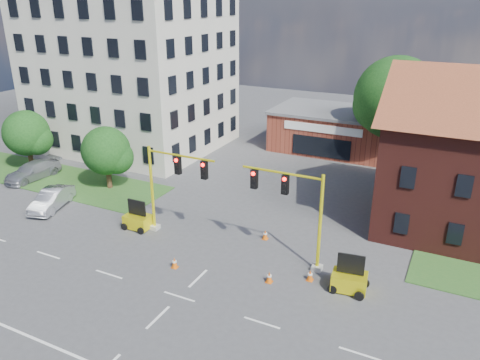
{
  "coord_description": "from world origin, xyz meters",
  "views": [
    {
      "loc": [
        12.65,
        -17.93,
        15.56
      ],
      "look_at": [
        -1.2,
        10.0,
        3.19
      ],
      "focal_mm": 35.0,
      "sensor_mm": 36.0,
      "label": 1
    }
  ],
  "objects": [
    {
      "name": "sedan_silver_front",
      "position": [
        -15.25,
        5.34,
        0.76
      ],
      "size": [
        2.9,
        4.9,
        1.52
      ],
      "primitive_type": "imported",
      "rotation": [
        0.0,
        0.0,
        0.3
      ],
      "color": "#9FA2A7",
      "rests_on": "ground"
    },
    {
      "name": "office_block",
      "position": [
        -20.0,
        21.9,
        10.31
      ],
      "size": [
        18.4,
        15.4,
        20.6
      ],
      "color": "beige",
      "rests_on": "ground"
    },
    {
      "name": "sedan_silver_rear",
      "position": [
        -21.71,
        9.17,
        0.77
      ],
      "size": [
        2.54,
        5.43,
        1.53
      ],
      "primitive_type": "imported",
      "rotation": [
        0.0,
        0.0,
        -0.08
      ],
      "color": "#9FA2A7",
      "rests_on": "ground"
    },
    {
      "name": "cone_a",
      "position": [
        -1.89,
        2.38,
        0.34
      ],
      "size": [
        0.4,
        0.4,
        0.7
      ],
      "color": "#DC5A0B",
      "rests_on": "ground"
    },
    {
      "name": "trailer_east",
      "position": [
        8.25,
        4.77,
        0.69
      ],
      "size": [
        2.08,
        1.53,
        2.2
      ],
      "rotation": [
        0.0,
        0.0,
        0.13
      ],
      "color": "#FFF115",
      "rests_on": "ground"
    },
    {
      "name": "cone_d",
      "position": [
        5.97,
        4.75,
        0.34
      ],
      "size": [
        0.4,
        0.4,
        0.7
      ],
      "color": "#DC5A0B",
      "rests_on": "ground"
    },
    {
      "name": "lane_markings",
      "position": [
        0.0,
        -3.0,
        0.01
      ],
      "size": [
        60.0,
        36.0,
        0.01
      ],
      "primitive_type": null,
      "color": "white",
      "rests_on": "ground"
    },
    {
      "name": "tree_nw_rear",
      "position": [
        -23.78,
        11.08,
        3.39
      ],
      "size": [
        4.47,
        4.26,
        5.67
      ],
      "color": "#351E13",
      "rests_on": "ground"
    },
    {
      "name": "pickup_white",
      "position": [
        12.42,
        15.94,
        0.7
      ],
      "size": [
        5.29,
        2.99,
        1.4
      ],
      "primitive_type": "imported",
      "rotation": [
        0.0,
        0.0,
        1.71
      ],
      "color": "white",
      "rests_on": "ground"
    },
    {
      "name": "signal_mast_east",
      "position": [
        4.36,
        6.0,
        3.92
      ],
      "size": [
        5.3,
        0.6,
        6.2
      ],
      "color": "#9A9994",
      "rests_on": "ground"
    },
    {
      "name": "signal_mast_west",
      "position": [
        -4.36,
        6.0,
        3.92
      ],
      "size": [
        5.3,
        0.6,
        6.2
      ],
      "color": "#9A9994",
      "rests_on": "ground"
    },
    {
      "name": "brick_shop",
      "position": [
        0.0,
        29.98,
        2.16
      ],
      "size": [
        12.4,
        8.4,
        4.3
      ],
      "color": "maroon",
      "rests_on": "ground"
    },
    {
      "name": "trailer_west",
      "position": [
        -7.12,
        5.58,
        0.66
      ],
      "size": [
        1.86,
        1.26,
        2.1
      ],
      "rotation": [
        0.0,
        0.0,
        0.02
      ],
      "color": "#FFF115",
      "rests_on": "ground"
    },
    {
      "name": "tree_nw_front",
      "position": [
        -13.79,
        10.58,
        3.26
      ],
      "size": [
        4.29,
        4.09,
        5.46
      ],
      "color": "#351E13",
      "rests_on": "ground"
    },
    {
      "name": "cone_c",
      "position": [
        3.91,
        3.51,
        0.34
      ],
      "size": [
        0.4,
        0.4,
        0.7
      ],
      "color": "#DC5A0B",
      "rests_on": "ground"
    },
    {
      "name": "cone_b",
      "position": [
        1.64,
        8.14,
        0.34
      ],
      "size": [
        0.4,
        0.4,
        0.7
      ],
      "color": "#DC5A0B",
      "rests_on": "ground"
    },
    {
      "name": "tree_large",
      "position": [
        6.89,
        27.08,
        6.4
      ],
      "size": [
        8.12,
        7.73,
        10.55
      ],
      "color": "#351E13",
      "rests_on": "ground"
    },
    {
      "name": "grass_verge_nw",
      "position": [
        -20.0,
        10.0,
        0.04
      ],
      "size": [
        22.0,
        6.0,
        0.08
      ],
      "primitive_type": "cube",
      "color": "#275921",
      "rests_on": "ground"
    },
    {
      "name": "ground",
      "position": [
        0.0,
        0.0,
        0.0
      ],
      "size": [
        120.0,
        120.0,
        0.0
      ],
      "primitive_type": "plane",
      "color": "#444547",
      "rests_on": "ground"
    }
  ]
}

